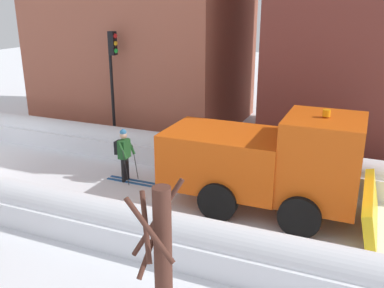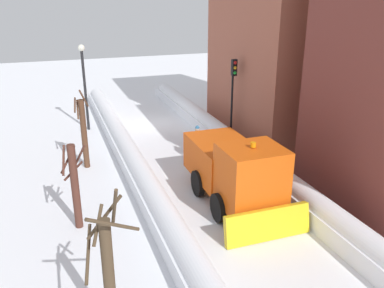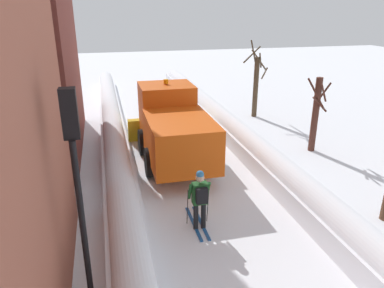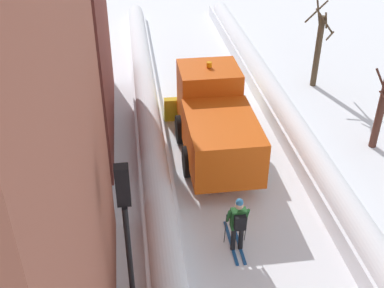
% 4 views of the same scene
% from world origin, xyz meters
% --- Properties ---
extents(ground_plane, '(80.00, 80.00, 0.00)m').
position_xyz_m(ground_plane, '(0.00, 10.00, 0.00)').
color(ground_plane, white).
extents(snowbank_left, '(1.10, 36.00, 1.14)m').
position_xyz_m(snowbank_left, '(-2.74, 10.00, 0.52)').
color(snowbank_left, white).
rests_on(snowbank_left, ground).
extents(snowbank_right, '(1.10, 36.00, 1.12)m').
position_xyz_m(snowbank_right, '(2.74, 10.00, 0.50)').
color(snowbank_right, white).
rests_on(snowbank_right, ground).
extents(plow_truck, '(3.20, 5.98, 3.12)m').
position_xyz_m(plow_truck, '(-0.46, 11.23, 1.48)').
color(plow_truck, '#DB510F').
rests_on(plow_truck, ground).
extents(skier, '(0.62, 1.80, 1.81)m').
position_xyz_m(skier, '(-0.67, 6.35, 1.00)').
color(skier, black).
rests_on(skier, ground).
extents(traffic_light_pole, '(0.28, 0.42, 4.65)m').
position_xyz_m(traffic_light_pole, '(-3.61, 4.17, 3.25)').
color(traffic_light_pole, black).
rests_on(traffic_light_pole, ground).
extents(bare_tree_mid, '(0.95, 0.90, 3.21)m').
position_xyz_m(bare_tree_mid, '(5.65, 10.97, 1.70)').
color(bare_tree_mid, '#4D2B21').
rests_on(bare_tree_mid, ground).
extents(bare_tree_far, '(1.35, 1.46, 4.23)m').
position_xyz_m(bare_tree_far, '(5.29, 16.51, 1.88)').
color(bare_tree_far, '#493826').
rests_on(bare_tree_far, ground).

